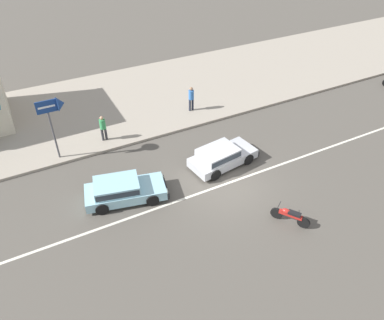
{
  "coord_description": "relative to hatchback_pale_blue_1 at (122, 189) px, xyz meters",
  "views": [
    {
      "loc": [
        -8.05,
        -11.82,
        12.4
      ],
      "look_at": [
        -1.12,
        1.61,
        0.8
      ],
      "focal_mm": 35.0,
      "sensor_mm": 36.0,
      "label": 1
    }
  ],
  "objects": [
    {
      "name": "ground_plane",
      "position": [
        4.96,
        -1.34,
        -0.59
      ],
      "size": [
        160.0,
        160.0,
        0.0
      ],
      "primitive_type": "plane",
      "color": "#544F47"
    },
    {
      "name": "lane_centre_stripe",
      "position": [
        4.96,
        -1.34,
        -0.59
      ],
      "size": [
        50.4,
        0.14,
        0.01
      ],
      "primitive_type": "cube",
      "color": "silver",
      "rests_on": "ground"
    },
    {
      "name": "kerb_strip",
      "position": [
        4.96,
        9.04,
        -0.51
      ],
      "size": [
        68.0,
        10.0,
        0.15
      ],
      "primitive_type": "cube",
      "color": "#9E9384",
      "rests_on": "ground"
    },
    {
      "name": "hatchback_pale_blue_1",
      "position": [
        0.0,
        0.0,
        0.0
      ],
      "size": [
        4.1,
        2.39,
        1.1
      ],
      "color": "#93C6D6",
      "rests_on": "ground"
    },
    {
      "name": "hatchback_silver_2",
      "position": [
        5.5,
        0.12,
        -0.0
      ],
      "size": [
        3.89,
        2.12,
        1.1
      ],
      "color": "#B7BABF",
      "rests_on": "ground"
    },
    {
      "name": "motorcycle_0",
      "position": [
        6.06,
        -4.85,
        -0.17
      ],
      "size": [
        1.11,
        1.52,
        0.8
      ],
      "color": "black",
      "rests_on": "ground"
    },
    {
      "name": "arrow_signboard",
      "position": [
        -1.53,
        4.54,
        2.51
      ],
      "size": [
        1.39,
        0.73,
        3.49
      ],
      "color": "#4C4C51",
      "rests_on": "kerb_strip"
    },
    {
      "name": "pedestrian_near_clock",
      "position": [
        0.64,
        5.07,
        0.46
      ],
      "size": [
        0.34,
        0.34,
        1.55
      ],
      "color": "#333338",
      "rests_on": "kerb_strip"
    },
    {
      "name": "pedestrian_mid_kerb",
      "position": [
        6.64,
        5.81,
        0.51
      ],
      "size": [
        0.34,
        0.34,
        1.63
      ],
      "color": "#232838",
      "rests_on": "kerb_strip"
    }
  ]
}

